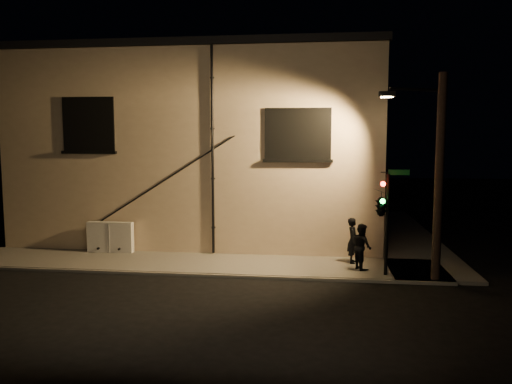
# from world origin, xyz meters

# --- Properties ---
(ground) EXTENTS (90.00, 90.00, 0.00)m
(ground) POSITION_xyz_m (0.00, 0.00, 0.00)
(ground) COLOR black
(sidewalk) EXTENTS (21.00, 16.00, 0.12)m
(sidewalk) POSITION_xyz_m (1.22, 4.39, 0.06)
(sidewalk) COLOR slate
(sidewalk) RESTS_ON ground
(building) EXTENTS (16.20, 12.23, 8.80)m
(building) POSITION_xyz_m (-3.00, 8.99, 4.40)
(building) COLOR beige
(building) RESTS_ON ground
(utility_cabinet) EXTENTS (1.92, 0.32, 1.26)m
(utility_cabinet) POSITION_xyz_m (-6.10, 2.70, 0.75)
(utility_cabinet) COLOR white
(utility_cabinet) RESTS_ON sidewalk
(pedestrian_a) EXTENTS (0.45, 0.65, 1.72)m
(pedestrian_a) POSITION_xyz_m (3.74, 2.11, 0.98)
(pedestrian_a) COLOR black
(pedestrian_a) RESTS_ON sidewalk
(pedestrian_b) EXTENTS (0.89, 0.99, 1.66)m
(pedestrian_b) POSITION_xyz_m (4.00, 1.23, 0.95)
(pedestrian_b) COLOR black
(pedestrian_b) RESTS_ON sidewalk
(traffic_signal) EXTENTS (1.30, 2.15, 3.65)m
(traffic_signal) POSITION_xyz_m (4.56, 0.43, 2.58)
(traffic_signal) COLOR black
(traffic_signal) RESTS_ON sidewalk
(streetlamp_pole) EXTENTS (2.02, 1.38, 6.93)m
(streetlamp_pole) POSITION_xyz_m (6.24, 0.26, 3.70)
(streetlamp_pole) COLOR black
(streetlamp_pole) RESTS_ON ground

